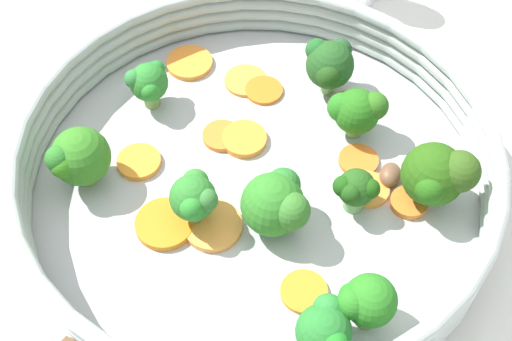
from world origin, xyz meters
name	(u,v)px	position (x,y,z in m)	size (l,w,h in m)	color
ground_plane	(256,193)	(0.00, 0.00, 0.00)	(4.00, 4.00, 0.00)	silver
skillet	(256,188)	(0.00, 0.00, 0.01)	(0.35, 0.35, 0.02)	#B2B5B7
skillet_rim_wall	(256,164)	(0.00, 0.00, 0.04)	(0.37, 0.37, 0.05)	#AFBCB8
skillet_rivet_left	(55,296)	(-0.17, 0.01, 0.02)	(0.01, 0.01, 0.01)	#B4B7B3
carrot_slice_0	(139,162)	(-0.06, 0.07, 0.02)	(0.03, 0.03, 0.01)	orange
carrot_slice_1	(348,105)	(0.11, 0.01, 0.02)	(0.03, 0.03, 0.00)	orange
carrot_slice_2	(368,189)	(0.06, -0.06, 0.02)	(0.03, 0.03, 0.00)	orange
carrot_slice_3	(244,139)	(0.02, 0.04, 0.02)	(0.04, 0.04, 0.01)	orange
carrot_slice_4	(358,161)	(0.08, -0.03, 0.02)	(0.03, 0.03, 0.00)	orange
carrot_slice_5	(189,63)	(0.03, 0.14, 0.02)	(0.04, 0.04, 0.00)	orange
carrot_slice_6	(264,90)	(0.06, 0.07, 0.02)	(0.03, 0.03, 0.00)	orange
carrot_slice_7	(304,292)	(-0.03, -0.10, 0.02)	(0.03, 0.03, 0.00)	orange
carrot_slice_8	(213,226)	(-0.05, -0.01, 0.02)	(0.04, 0.04, 0.01)	#F49740
carrot_slice_9	(409,202)	(0.08, -0.09, 0.02)	(0.03, 0.03, 0.01)	orange
carrot_slice_10	(246,81)	(0.06, 0.09, 0.02)	(0.04, 0.04, 0.00)	orange
carrot_slice_11	(222,136)	(0.01, 0.05, 0.02)	(0.03, 0.03, 0.00)	orange
carrot_slice_12	(165,224)	(-0.08, 0.01, 0.02)	(0.04, 0.04, 0.01)	orange
broccoli_floret_0	(326,332)	(-0.05, -0.13, 0.04)	(0.04, 0.04, 0.04)	#6B9A4D
broccoli_floret_1	(194,198)	(-0.06, 0.00, 0.04)	(0.04, 0.04, 0.05)	#7D9556
broccoli_floret_2	(148,83)	(-0.02, 0.12, 0.04)	(0.04, 0.03, 0.04)	#7A9F50
broccoli_floret_3	(78,158)	(-0.10, 0.08, 0.05)	(0.05, 0.05, 0.05)	#7A9B4D
broccoli_floret_4	(438,175)	(0.09, -0.10, 0.05)	(0.05, 0.05, 0.06)	#7FB564
broccoli_floret_5	(356,110)	(0.09, -0.01, 0.04)	(0.04, 0.04, 0.04)	#78A158
broccoli_floret_6	(329,64)	(0.11, 0.04, 0.05)	(0.04, 0.04, 0.05)	#85B469
broccoli_floret_7	(277,202)	(-0.01, -0.04, 0.04)	(0.05, 0.05, 0.05)	#7B9A4D
broccoli_floret_8	(355,189)	(0.04, -0.06, 0.04)	(0.03, 0.03, 0.04)	#6EA55D
broccoli_floret_9	(366,302)	(-0.01, -0.14, 0.04)	(0.04, 0.04, 0.05)	olive
mushroom_piece_0	(390,175)	(0.08, -0.06, 0.02)	(0.02, 0.02, 0.01)	brown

